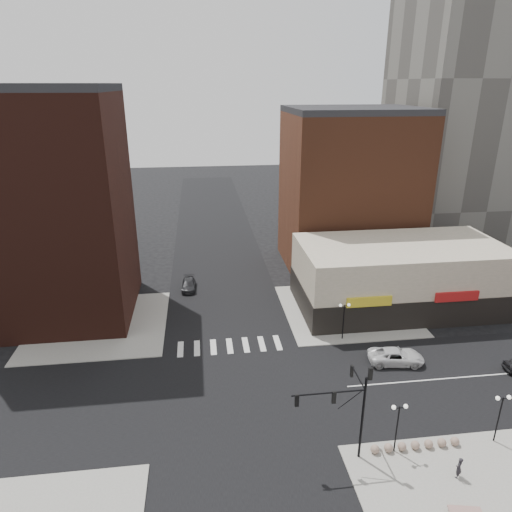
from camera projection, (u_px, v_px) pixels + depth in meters
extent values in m
plane|color=black|center=(238.00, 396.00, 40.16)|extent=(240.00, 240.00, 0.00)
cube|color=black|center=(238.00, 396.00, 40.16)|extent=(200.00, 14.00, 0.02)
cube|color=black|center=(238.00, 396.00, 40.16)|extent=(14.00, 200.00, 0.02)
cube|color=gray|center=(99.00, 325.00, 51.87)|extent=(15.00, 15.00, 0.12)
cube|color=gray|center=(346.00, 310.00, 55.30)|extent=(15.00, 15.00, 0.12)
cube|color=#361811|center=(51.00, 211.00, 50.64)|extent=(16.00, 15.00, 25.00)
cube|color=brown|center=(349.00, 193.00, 65.87)|extent=(18.00, 15.00, 22.00)
cube|color=beige|center=(399.00, 276.00, 55.14)|extent=(24.00, 12.00, 8.00)
cube|color=black|center=(397.00, 293.00, 55.95)|extent=(24.20, 12.20, 3.40)
cylinder|color=black|center=(362.00, 419.00, 32.28)|extent=(0.18, 0.18, 7.00)
cylinder|color=black|center=(329.00, 393.00, 31.09)|extent=(5.20, 0.11, 0.11)
cylinder|color=black|center=(351.00, 399.00, 31.53)|extent=(1.72, 0.06, 1.46)
cylinder|color=black|center=(358.00, 377.00, 32.79)|extent=(0.11, 3.00, 0.11)
cube|color=black|center=(297.00, 400.00, 30.97)|extent=(0.28, 0.18, 0.95)
sphere|color=red|center=(297.00, 397.00, 30.86)|extent=(0.16, 0.16, 0.16)
cube|color=black|center=(334.00, 397.00, 31.28)|extent=(0.28, 0.18, 0.95)
sphere|color=red|center=(334.00, 394.00, 31.17)|extent=(0.16, 0.16, 0.16)
cube|color=black|center=(352.00, 371.00, 34.13)|extent=(0.18, 0.28, 0.95)
sphere|color=red|center=(352.00, 368.00, 34.03)|extent=(0.16, 0.16, 0.16)
cube|color=black|center=(370.00, 374.00, 30.96)|extent=(0.28, 0.18, 0.95)
sphere|color=red|center=(371.00, 370.00, 30.86)|extent=(0.16, 0.16, 0.16)
cylinder|color=black|center=(397.00, 429.00, 33.29)|extent=(0.11, 0.11, 4.00)
cylinder|color=black|center=(400.00, 408.00, 32.61)|extent=(0.90, 0.06, 0.06)
sphere|color=white|center=(394.00, 407.00, 32.53)|extent=(0.32, 0.32, 0.32)
sphere|color=white|center=(406.00, 406.00, 32.63)|extent=(0.32, 0.32, 0.32)
cylinder|color=black|center=(498.00, 420.00, 34.23)|extent=(0.11, 0.11, 4.00)
cylinder|color=black|center=(503.00, 399.00, 33.56)|extent=(0.90, 0.06, 0.06)
sphere|color=white|center=(498.00, 398.00, 33.47)|extent=(0.32, 0.32, 0.32)
sphere|color=white|center=(509.00, 397.00, 33.58)|extent=(0.32, 0.32, 0.32)
cylinder|color=black|center=(343.00, 322.00, 48.25)|extent=(0.11, 0.11, 4.00)
cylinder|color=black|center=(345.00, 306.00, 47.57)|extent=(0.90, 0.06, 0.06)
sphere|color=white|center=(340.00, 305.00, 47.48)|extent=(0.32, 0.32, 0.32)
sphere|color=white|center=(349.00, 305.00, 47.59)|extent=(0.32, 0.32, 0.32)
sphere|color=gray|center=(375.00, 449.00, 33.70)|extent=(0.65, 0.65, 0.65)
sphere|color=gray|center=(388.00, 448.00, 33.83)|extent=(0.65, 0.65, 0.65)
sphere|color=gray|center=(402.00, 446.00, 33.95)|extent=(0.65, 0.65, 0.65)
sphere|color=gray|center=(415.00, 445.00, 34.08)|extent=(0.65, 0.65, 0.65)
sphere|color=gray|center=(429.00, 444.00, 34.20)|extent=(0.65, 0.65, 0.65)
sphere|color=gray|center=(442.00, 442.00, 34.32)|extent=(0.65, 0.65, 0.65)
sphere|color=gray|center=(455.00, 441.00, 34.45)|extent=(0.65, 0.65, 0.65)
imported|color=silver|center=(396.00, 356.00, 44.63)|extent=(5.66, 3.18, 1.49)
imported|color=black|center=(189.00, 285.00, 60.75)|extent=(1.89, 4.45, 1.28)
imported|color=#242227|center=(459.00, 468.00, 31.44)|extent=(0.70, 0.70, 1.64)
cube|color=#9F766D|center=(465.00, 511.00, 28.76)|extent=(2.12, 1.02, 0.14)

